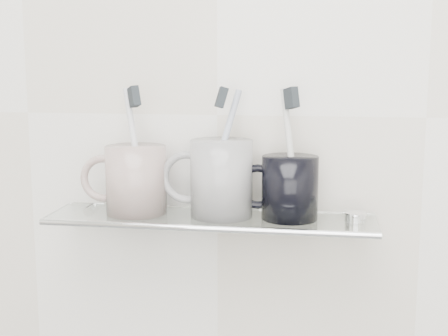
% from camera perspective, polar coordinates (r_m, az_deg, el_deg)
% --- Properties ---
extents(wall_back, '(2.50, 0.00, 2.50)m').
position_cam_1_polar(wall_back, '(0.99, -0.62, 4.87)').
color(wall_back, silver).
rests_on(wall_back, ground).
extents(shelf_glass, '(0.50, 0.12, 0.01)m').
position_cam_1_polar(shelf_glass, '(0.96, -1.22, -4.67)').
color(shelf_glass, silver).
rests_on(shelf_glass, wall_back).
extents(shelf_rail, '(0.50, 0.01, 0.01)m').
position_cam_1_polar(shelf_rail, '(0.90, -1.85, -5.54)').
color(shelf_rail, silver).
rests_on(shelf_rail, shelf_glass).
extents(bracket_left, '(0.02, 0.03, 0.02)m').
position_cam_1_polar(bracket_left, '(1.06, -12.05, -4.09)').
color(bracket_left, silver).
rests_on(bracket_left, wall_back).
extents(bracket_right, '(0.02, 0.03, 0.02)m').
position_cam_1_polar(bracket_right, '(0.99, 11.35, -5.00)').
color(bracket_right, silver).
rests_on(bracket_right, wall_back).
extents(mug_left, '(0.11, 0.11, 0.11)m').
position_cam_1_polar(mug_left, '(0.98, -8.04, -1.06)').
color(mug_left, silver).
rests_on(mug_left, shelf_glass).
extents(mug_left_handle, '(0.08, 0.01, 0.08)m').
position_cam_1_polar(mug_left_handle, '(0.99, -10.97, -0.97)').
color(mug_left_handle, silver).
rests_on(mug_left_handle, mug_left).
extents(toothbrush_left, '(0.05, 0.05, 0.19)m').
position_cam_1_polar(toothbrush_left, '(0.97, -8.11, 1.75)').
color(toothbrush_left, silver).
rests_on(toothbrush_left, mug_left).
extents(bristles_left, '(0.03, 0.03, 0.04)m').
position_cam_1_polar(bristles_left, '(0.96, -8.22, 6.47)').
color(bristles_left, black).
rests_on(bristles_left, toothbrush_left).
extents(mug_center, '(0.11, 0.11, 0.12)m').
position_cam_1_polar(mug_center, '(0.95, -0.23, -0.96)').
color(mug_center, white).
rests_on(mug_center, shelf_glass).
extents(mug_center_handle, '(0.08, 0.01, 0.08)m').
position_cam_1_polar(mug_center_handle, '(0.96, -3.39, -0.87)').
color(mug_center_handle, white).
rests_on(mug_center_handle, mug_center).
extents(toothbrush_center, '(0.06, 0.04, 0.18)m').
position_cam_1_polar(toothbrush_center, '(0.94, -0.23, 1.59)').
color(toothbrush_center, '#919FBB').
rests_on(toothbrush_center, mug_center).
extents(bristles_center, '(0.02, 0.03, 0.03)m').
position_cam_1_polar(bristles_center, '(0.93, -0.23, 6.47)').
color(bristles_center, black).
rests_on(bristles_center, toothbrush_center).
extents(mug_right, '(0.11, 0.11, 0.09)m').
position_cam_1_polar(mug_right, '(0.94, 6.04, -1.80)').
color(mug_right, black).
rests_on(mug_right, shelf_glass).
extents(mug_right_handle, '(0.07, 0.01, 0.07)m').
position_cam_1_polar(mug_right_handle, '(0.94, 3.10, -1.72)').
color(mug_right_handle, black).
rests_on(mug_right_handle, mug_right).
extents(toothbrush_right, '(0.04, 0.05, 0.19)m').
position_cam_1_polar(toothbrush_right, '(0.93, 6.10, 1.44)').
color(toothbrush_right, beige).
rests_on(toothbrush_right, mug_right).
extents(bristles_right, '(0.03, 0.03, 0.03)m').
position_cam_1_polar(bristles_right, '(0.92, 6.19, 6.38)').
color(bristles_right, black).
rests_on(bristles_right, toothbrush_right).
extents(chrome_cap, '(0.03, 0.03, 0.01)m').
position_cam_1_polar(chrome_cap, '(0.95, 11.92, -4.39)').
color(chrome_cap, silver).
rests_on(chrome_cap, shelf_glass).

